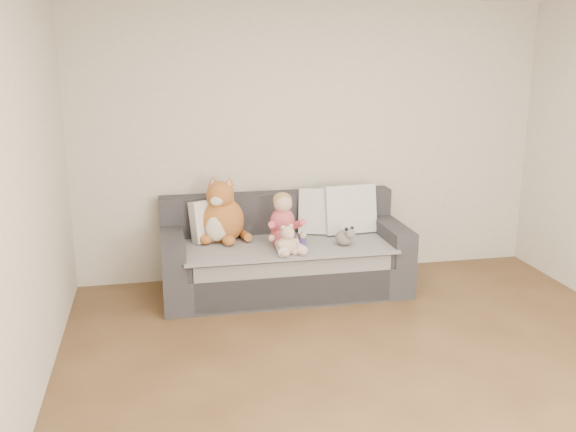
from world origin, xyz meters
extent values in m
plane|color=brown|center=(0.00, 0.00, 0.00)|extent=(5.00, 5.00, 0.00)
plane|color=beige|center=(0.00, 2.50, 1.30)|extent=(4.50, 0.00, 4.50)
plane|color=beige|center=(-2.25, 0.00, 1.30)|extent=(0.00, 5.00, 5.00)
cube|color=#2C2C32|center=(-0.37, 2.02, 0.15)|extent=(2.20, 0.90, 0.30)
cube|color=#2C2C32|center=(-0.37, 1.99, 0.38)|extent=(1.90, 0.80, 0.15)
cube|color=#2C2C32|center=(-0.37, 2.37, 0.65)|extent=(2.20, 0.20, 0.40)
cube|color=#2C2C32|center=(-1.37, 2.02, 0.45)|extent=(0.20, 0.90, 0.30)
cube|color=#2C2C32|center=(0.63, 2.02, 0.45)|extent=(0.20, 0.90, 0.30)
cube|color=#949497|center=(-0.37, 1.97, 0.46)|extent=(1.85, 0.88, 0.02)
cube|color=#949497|center=(-0.37, 1.58, 0.23)|extent=(1.70, 0.02, 0.41)
cube|color=silver|center=(-0.99, 2.20, 0.66)|extent=(0.45, 0.34, 0.39)
cube|color=silver|center=(0.05, 2.22, 0.69)|extent=(0.51, 0.33, 0.44)
cube|color=silver|center=(0.29, 2.19, 0.70)|extent=(0.51, 0.27, 0.47)
ellipsoid|color=#C84668|center=(-0.40, 1.92, 0.56)|extent=(0.23, 0.19, 0.19)
ellipsoid|color=#C84668|center=(-0.40, 1.93, 0.69)|extent=(0.22, 0.19, 0.24)
ellipsoid|color=#DBAA8C|center=(-0.40, 1.91, 0.85)|extent=(0.16, 0.16, 0.16)
ellipsoid|color=tan|center=(-0.40, 1.93, 0.88)|extent=(0.17, 0.17, 0.13)
cylinder|color=#C84668|center=(-0.51, 1.84, 0.67)|extent=(0.11, 0.23, 0.15)
cylinder|color=#C84668|center=(-0.29, 1.86, 0.67)|extent=(0.14, 0.23, 0.15)
ellipsoid|color=#DBAA8C|center=(-0.53, 1.75, 0.59)|extent=(0.06, 0.06, 0.06)
ellipsoid|color=#DBAA8C|center=(-0.25, 1.77, 0.59)|extent=(0.06, 0.06, 0.06)
cylinder|color=#E5B2C6|center=(-0.46, 1.72, 0.51)|extent=(0.11, 0.29, 0.10)
cylinder|color=#E5B2C6|center=(-0.33, 1.72, 0.51)|extent=(0.14, 0.30, 0.10)
ellipsoid|color=#DBAA8C|center=(-0.46, 1.57, 0.51)|extent=(0.06, 0.09, 0.05)
ellipsoid|color=#DBAA8C|center=(-0.30, 1.58, 0.51)|extent=(0.06, 0.09, 0.05)
ellipsoid|color=#A35424|center=(-0.91, 2.18, 0.66)|extent=(0.41, 0.35, 0.43)
ellipsoid|color=beige|center=(-0.97, 2.05, 0.62)|extent=(0.21, 0.09, 0.24)
ellipsoid|color=#A35424|center=(-0.93, 2.15, 0.90)|extent=(0.25, 0.25, 0.25)
ellipsoid|color=beige|center=(-0.97, 2.05, 0.87)|extent=(0.12, 0.07, 0.09)
cone|color=#A35424|center=(-0.98, 2.22, 1.02)|extent=(0.13, 0.13, 0.09)
cone|color=pink|center=(-0.98, 2.20, 1.02)|extent=(0.08, 0.08, 0.05)
cone|color=#A35424|center=(-0.84, 2.16, 1.02)|extent=(0.13, 0.13, 0.09)
cone|color=pink|center=(-0.85, 2.15, 1.02)|extent=(0.08, 0.08, 0.05)
ellipsoid|color=#A35424|center=(-1.07, 2.07, 0.52)|extent=(0.12, 0.14, 0.09)
ellipsoid|color=#A35424|center=(-0.88, 1.99, 0.52)|extent=(0.12, 0.14, 0.09)
cylinder|color=#A35424|center=(-0.71, 2.16, 0.52)|extent=(0.11, 0.28, 0.10)
ellipsoid|color=beige|center=(-0.42, 1.65, 0.55)|extent=(0.17, 0.14, 0.17)
ellipsoid|color=beige|center=(-0.42, 1.65, 0.66)|extent=(0.12, 0.12, 0.12)
ellipsoid|color=beige|center=(-0.46, 1.64, 0.71)|extent=(0.04, 0.04, 0.04)
ellipsoid|color=beige|center=(-0.38, 1.67, 0.71)|extent=(0.04, 0.04, 0.04)
ellipsoid|color=beige|center=(-0.40, 1.60, 0.65)|extent=(0.04, 0.04, 0.04)
ellipsoid|color=beige|center=(-0.48, 1.61, 0.58)|extent=(0.06, 0.06, 0.06)
ellipsoid|color=beige|center=(-0.34, 1.67, 0.58)|extent=(0.06, 0.06, 0.06)
ellipsoid|color=beige|center=(-0.44, 1.59, 0.50)|extent=(0.06, 0.06, 0.06)
ellipsoid|color=beige|center=(-0.36, 1.63, 0.50)|extent=(0.06, 0.06, 0.06)
ellipsoid|color=white|center=(0.13, 1.82, 0.54)|extent=(0.15, 0.19, 0.14)
ellipsoid|color=white|center=(0.16, 1.73, 0.60)|extent=(0.09, 0.09, 0.09)
ellipsoid|color=black|center=(0.13, 1.74, 0.64)|extent=(0.03, 0.03, 0.03)
ellipsoid|color=black|center=(0.18, 1.76, 0.64)|extent=(0.03, 0.03, 0.03)
cylinder|color=#573BA2|center=(-0.24, 1.87, 0.52)|extent=(0.09, 0.09, 0.09)
cone|color=green|center=(-0.24, 1.87, 0.59)|extent=(0.09, 0.09, 0.04)
cylinder|color=green|center=(-0.29, 1.85, 0.53)|extent=(0.02, 0.02, 0.07)
cylinder|color=green|center=(-0.19, 1.89, 0.53)|extent=(0.02, 0.02, 0.07)
camera|label=1|loc=(-1.46, -3.42, 2.17)|focal=40.00mm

